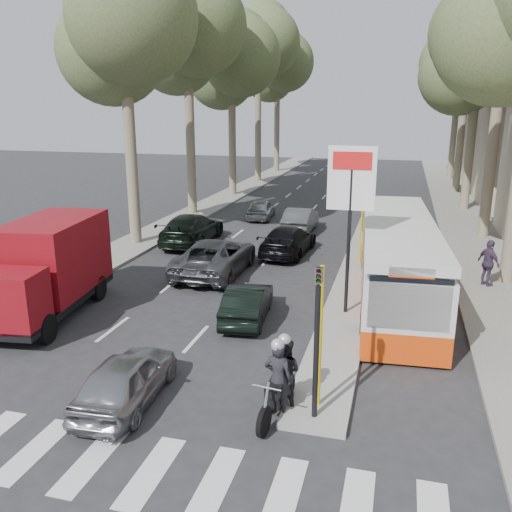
{
  "coord_description": "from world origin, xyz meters",
  "views": [
    {
      "loc": [
        4.76,
        -12.07,
        6.82
      ],
      "look_at": [
        -0.08,
        5.91,
        1.6
      ],
      "focal_mm": 38.0,
      "sensor_mm": 36.0,
      "label": 1
    }
  ],
  "objects": [
    {
      "name": "silver_hatchback",
      "position": [
        -1.16,
        -1.83,
        0.62
      ],
      "size": [
        1.66,
        3.7,
        1.24
      ],
      "primitive_type": "imported",
      "rotation": [
        0.0,
        0.0,
        3.2
      ],
      "color": "gray",
      "rests_on": "ground"
    },
    {
      "name": "traffic_island",
      "position": [
        3.25,
        11.0,
        0.08
      ],
      "size": [
        1.5,
        26.0,
        0.16
      ],
      "primitive_type": "cube",
      "color": "gray",
      "rests_on": "ground"
    },
    {
      "name": "tree_r_d",
      "position": [
        9.13,
        34.11,
        11.07
      ],
      "size": [
        7.4,
        7.2,
        14.88
      ],
      "color": "#6B604C",
      "rests_on": "ground"
    },
    {
      "name": "queue_car_e",
      "position": [
        -5.34,
        12.92,
        0.76
      ],
      "size": [
        2.3,
        5.29,
        1.52
      ],
      "primitive_type": "imported",
      "rotation": [
        0.0,
        0.0,
        3.18
      ],
      "color": "black",
      "rests_on": "ground"
    },
    {
      "name": "tree_r_c",
      "position": [
        9.03,
        26.11,
        9.69
      ],
      "size": [
        7.4,
        7.2,
        13.32
      ],
      "color": "#6B604C",
      "rests_on": "ground"
    },
    {
      "name": "tree_l_a",
      "position": [
        -7.87,
        12.11,
        10.38
      ],
      "size": [
        7.4,
        7.2,
        14.1
      ],
      "color": "#6B604C",
      "rests_on": "ground"
    },
    {
      "name": "queue_car_a",
      "position": [
        -2.49,
        8.34,
        0.74
      ],
      "size": [
        2.52,
        5.36,
        1.48
      ],
      "primitive_type": "imported",
      "rotation": [
        0.0,
        0.0,
        3.15
      ],
      "color": "#494B50",
      "rests_on": "ground"
    },
    {
      "name": "queue_car_d",
      "position": [
        -0.5,
        16.92,
        0.68
      ],
      "size": [
        1.43,
        4.11,
        1.35
      ],
      "primitive_type": "imported",
      "rotation": [
        0.0,
        0.0,
        3.14
      ],
      "color": "#4F5357",
      "rests_on": "ground"
    },
    {
      "name": "red_truck",
      "position": [
        -6.33,
        2.61,
        1.66
      ],
      "size": [
        2.94,
        6.12,
        3.14
      ],
      "rotation": [
        0.0,
        0.0,
        0.13
      ],
      "color": "black",
      "rests_on": "ground"
    },
    {
      "name": "queue_car_b",
      "position": [
        -0.2,
        12.14,
        0.67
      ],
      "size": [
        2.2,
        4.72,
        1.34
      ],
      "primitive_type": "imported",
      "rotation": [
        0.0,
        0.0,
        3.07
      ],
      "color": "black",
      "rests_on": "ground"
    },
    {
      "name": "queue_car_c",
      "position": [
        -3.5,
        19.8,
        0.6
      ],
      "size": [
        1.71,
        3.65,
        1.21
      ],
      "primitive_type": "imported",
      "rotation": [
        0.0,
        0.0,
        3.22
      ],
      "color": "#A0A4A8",
      "rests_on": "ground"
    },
    {
      "name": "tree_l_d",
      "position": [
        -7.87,
        36.11,
        11.76
      ],
      "size": [
        7.4,
        7.2,
        15.66
      ],
      "color": "#6B604C",
      "rests_on": "ground"
    },
    {
      "name": "pedestrian_near",
      "position": [
        8.17,
        9.26,
        1.02
      ],
      "size": [
        1.03,
        1.16,
        1.79
      ],
      "primitive_type": "imported",
      "rotation": [
        0.0,
        0.0,
        2.19
      ],
      "color": "#44354F",
      "rests_on": "sidewalk_right"
    },
    {
      "name": "dark_hatchback",
      "position": [
        0.18,
        3.87,
        0.59
      ],
      "size": [
        1.61,
        3.69,
        1.18
      ],
      "primitive_type": "imported",
      "rotation": [
        0.0,
        0.0,
        3.25
      ],
      "color": "black",
      "rests_on": "ground"
    },
    {
      "name": "tree_l_b",
      "position": [
        -7.97,
        20.11,
        11.07
      ],
      "size": [
        7.4,
        7.2,
        14.88
      ],
      "color": "#6B604C",
      "rests_on": "ground"
    },
    {
      "name": "tree_l_e",
      "position": [
        -7.97,
        44.11,
        10.73
      ],
      "size": [
        7.4,
        7.2,
        14.49
      ],
      "color": "#6B604C",
      "rests_on": "ground"
    },
    {
      "name": "city_bus",
      "position": [
        4.8,
        7.15,
        1.53
      ],
      "size": [
        3.14,
        11.14,
        2.9
      ],
      "rotation": [
        0.0,
        0.0,
        0.07
      ],
      "color": "#DF400C",
      "rests_on": "ground"
    },
    {
      "name": "sidewalk_right",
      "position": [
        8.6,
        25.0,
        0.06
      ],
      "size": [
        3.2,
        70.0,
        0.12
      ],
      "primitive_type": "cube",
      "color": "gray",
      "rests_on": "ground"
    },
    {
      "name": "tree_r_e",
      "position": [
        9.23,
        42.11,
        10.38
      ],
      "size": [
        7.4,
        7.2,
        14.1
      ],
      "color": "#6B604C",
      "rests_on": "ground"
    },
    {
      "name": "tree_r_b",
      "position": [
        9.23,
        18.11,
        11.42
      ],
      "size": [
        7.4,
        7.2,
        15.27
      ],
      "color": "#6B604C",
      "rests_on": "ground"
    },
    {
      "name": "motorcycle",
      "position": [
        2.43,
        -1.26,
        0.87
      ],
      "size": [
        0.9,
        2.25,
        1.91
      ],
      "rotation": [
        0.0,
        0.0,
        -0.13
      ],
      "color": "black",
      "rests_on": "ground"
    },
    {
      "name": "median_left",
      "position": [
        -8.0,
        28.0,
        0.06
      ],
      "size": [
        2.4,
        64.0,
        0.12
      ],
      "primitive_type": "cube",
      "color": "gray",
      "rests_on": "ground"
    },
    {
      "name": "traffic_light_island",
      "position": [
        3.25,
        -1.5,
        2.49
      ],
      "size": [
        0.16,
        0.41,
        3.6
      ],
      "color": "black",
      "rests_on": "ground"
    },
    {
      "name": "tree_l_c",
      "position": [
        -7.77,
        28.11,
        10.04
      ],
      "size": [
        7.4,
        7.2,
        13.71
      ],
      "color": "#6B604C",
      "rests_on": "ground"
    },
    {
      "name": "ground",
      "position": [
        0.0,
        0.0,
        0.0
      ],
      "size": [
        120.0,
        120.0,
        0.0
      ],
      "primitive_type": "plane",
      "color": "#28282B",
      "rests_on": "ground"
    },
    {
      "name": "billboard",
      "position": [
        3.25,
        5.0,
        3.7
      ],
      "size": [
        1.5,
        12.1,
        5.6
      ],
      "color": "yellow",
      "rests_on": "ground"
    }
  ]
}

